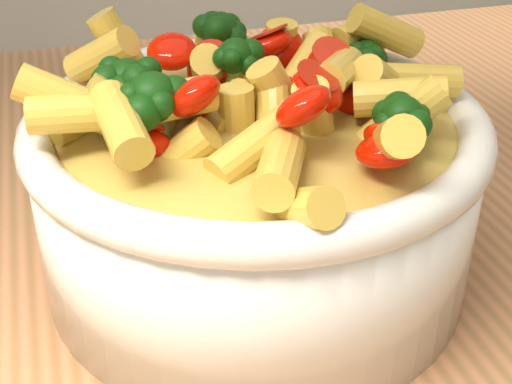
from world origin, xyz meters
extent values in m
cube|color=#BF7D52|center=(0.00, 0.00, 0.88)|extent=(1.20, 0.80, 0.04)
cylinder|color=white|center=(-0.08, -0.07, 0.95)|extent=(0.26, 0.26, 0.10)
ellipsoid|color=white|center=(-0.08, -0.07, 0.92)|extent=(0.24, 0.24, 0.04)
torus|color=white|center=(-0.08, -0.07, 1.00)|extent=(0.27, 0.27, 0.02)
ellipsoid|color=#EFD251|center=(-0.08, -0.07, 1.00)|extent=(0.23, 0.23, 0.03)
camera|label=1|loc=(-0.19, -0.43, 1.18)|focal=50.00mm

